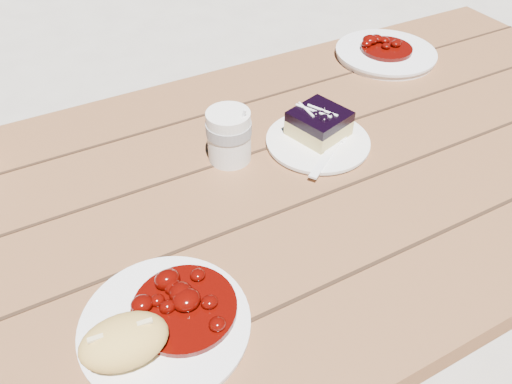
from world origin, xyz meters
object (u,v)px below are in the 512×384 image
bread_roll (124,341)px  dessert_plate (318,142)px  second_plate (385,54)px  coffee_cup (229,136)px  picnic_table (215,263)px  blueberry_cake (319,123)px  main_plate (166,326)px

bread_roll → dessert_plate: bread_roll is taller
bread_roll → second_plate: bread_roll is taller
bread_roll → coffee_cup: coffee_cup is taller
picnic_table → dessert_plate: 0.30m
dessert_plate → coffee_cup: coffee_cup is taller
coffee_cup → second_plate: bearing=19.2°
picnic_table → bread_roll: size_ratio=18.60×
blueberry_cake → second_plate: bearing=15.3°
dessert_plate → blueberry_cake: bearing=56.3°
main_plate → dessert_plate: (0.40, 0.25, -0.00)m
picnic_table → blueberry_cake: (0.26, 0.06, 0.20)m
bread_roll → coffee_cup: 0.42m
coffee_cup → second_plate: coffee_cup is taller
blueberry_cake → main_plate: bearing=-163.8°
main_plate → coffee_cup: coffee_cup is taller
picnic_table → main_plate: main_plate is taller
coffee_cup → second_plate: size_ratio=0.42×
dessert_plate → picnic_table: bearing=-169.4°
coffee_cup → second_plate: 0.54m
picnic_table → dessert_plate: dessert_plate is taller
picnic_table → main_plate: size_ratio=9.23×
picnic_table → coffee_cup: 0.24m
main_plate → dessert_plate: 0.47m
picnic_table → blueberry_cake: bearing=13.4°
dessert_plate → second_plate: size_ratio=0.81×
dessert_plate → second_plate: bearing=32.6°
main_plate → bread_roll: (-0.05, -0.02, 0.04)m
blueberry_cake → coffee_cup: size_ratio=1.19×
dessert_plate → coffee_cup: 0.18m
bread_roll → dessert_plate: size_ratio=0.56×
picnic_table → bread_roll: (-0.21, -0.22, 0.21)m
main_plate → bread_roll: bread_roll is taller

